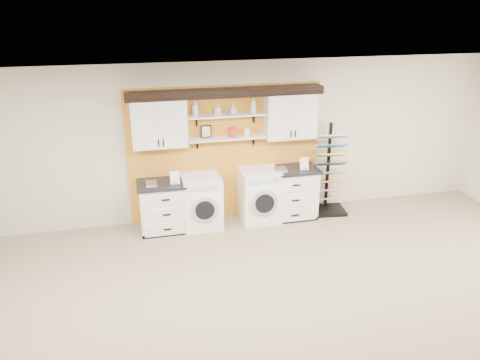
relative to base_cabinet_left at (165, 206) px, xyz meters
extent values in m
plane|color=white|center=(1.13, -3.64, 2.36)|extent=(10.00, 10.00, 0.00)
plane|color=beige|center=(1.13, 0.36, 0.96)|extent=(10.00, 0.00, 10.00)
cube|color=orange|center=(1.13, 0.32, 0.76)|extent=(3.40, 0.07, 2.40)
cube|color=white|center=(0.00, 0.16, 1.44)|extent=(0.90, 0.34, 0.84)
cube|color=white|center=(-0.22, -0.02, 1.44)|extent=(0.42, 0.01, 0.78)
cube|color=white|center=(0.22, -0.02, 1.44)|extent=(0.42, 0.01, 0.78)
cube|color=white|center=(2.26, 0.16, 1.44)|extent=(0.90, 0.34, 0.84)
cube|color=white|center=(2.04, -0.02, 1.44)|extent=(0.42, 0.01, 0.78)
cube|color=white|center=(2.48, -0.02, 1.44)|extent=(0.42, 0.01, 0.78)
cube|color=white|center=(1.13, 0.16, 1.09)|extent=(1.32, 0.28, 0.03)
cube|color=white|center=(1.13, 0.16, 1.49)|extent=(1.32, 0.28, 0.03)
cube|color=black|center=(1.13, 0.18, 1.89)|extent=(3.30, 0.40, 0.10)
cube|color=black|center=(1.13, -0.01, 1.83)|extent=(3.30, 0.04, 0.04)
cube|color=black|center=(0.78, 0.21, 1.22)|extent=(0.18, 0.02, 0.22)
cube|color=beige|center=(0.78, 0.20, 1.22)|extent=(0.14, 0.01, 0.18)
cylinder|color=red|center=(1.23, 0.16, 1.19)|extent=(0.11, 0.11, 0.16)
cylinder|color=silver|center=(1.48, 0.16, 1.18)|extent=(0.10, 0.10, 0.14)
cube|color=white|center=(0.00, 0.01, -0.02)|extent=(0.84, 0.60, 0.84)
cube|color=black|center=(0.00, -0.26, -0.41)|extent=(0.84, 0.06, 0.07)
cube|color=black|center=(0.00, 0.01, 0.42)|extent=(0.89, 0.66, 0.04)
cube|color=white|center=(0.00, -0.30, 0.25)|extent=(0.76, 0.02, 0.23)
cube|color=white|center=(0.00, -0.30, -0.02)|extent=(0.76, 0.02, 0.23)
cube|color=white|center=(0.00, -0.30, -0.29)|extent=(0.76, 0.02, 0.23)
cube|color=white|center=(2.26, 0.01, 0.01)|extent=(0.90, 0.60, 0.90)
cube|color=black|center=(2.26, -0.26, -0.40)|extent=(0.90, 0.06, 0.07)
cube|color=black|center=(2.26, 0.01, 0.48)|extent=(0.96, 0.66, 0.04)
cube|color=white|center=(2.26, -0.30, 0.30)|extent=(0.82, 0.02, 0.25)
cube|color=white|center=(2.26, -0.30, 0.01)|extent=(0.82, 0.02, 0.25)
cube|color=white|center=(2.26, -0.30, -0.28)|extent=(0.82, 0.02, 0.25)
cube|color=white|center=(0.64, 0.01, 0.02)|extent=(0.66, 0.66, 0.92)
cube|color=silver|center=(0.64, -0.33, 0.42)|extent=(0.56, 0.02, 0.10)
cylinder|color=silver|center=(0.64, -0.33, 0.01)|extent=(0.47, 0.05, 0.47)
cylinder|color=black|center=(0.64, -0.35, 0.01)|extent=(0.33, 0.03, 0.33)
cube|color=white|center=(1.68, 0.01, 0.04)|extent=(0.68, 0.66, 0.96)
cube|color=silver|center=(1.68, -0.33, 0.45)|extent=(0.58, 0.02, 0.10)
cylinder|color=silver|center=(1.68, -0.33, 0.02)|extent=(0.48, 0.05, 0.48)
cylinder|color=black|center=(1.68, -0.35, 0.02)|extent=(0.34, 0.03, 0.34)
cube|color=black|center=(3.03, 0.01, -0.41)|extent=(0.66, 0.58, 0.06)
cube|color=black|center=(3.05, 0.19, 0.43)|extent=(0.06, 0.06, 1.63)
cube|color=olive|center=(3.03, 0.03, -0.18)|extent=(0.54, 0.34, 0.15)
cube|color=#CD5B9D|center=(3.03, 0.03, -0.01)|extent=(0.54, 0.34, 0.15)
cube|color=orange|center=(3.03, 0.03, 0.16)|extent=(0.54, 0.34, 0.15)
cube|color=#2BA058|center=(3.03, 0.03, 0.33)|extent=(0.54, 0.34, 0.15)
cube|color=black|center=(3.03, 0.03, 0.51)|extent=(0.54, 0.34, 0.15)
cube|color=yellow|center=(3.03, 0.03, 0.68)|extent=(0.54, 0.34, 0.15)
cube|color=#2E62A3|center=(3.03, 0.03, 0.85)|extent=(0.54, 0.34, 0.15)
cube|color=silver|center=(3.03, 0.03, 1.03)|extent=(0.54, 0.34, 0.15)
imported|color=silver|center=(0.60, 0.16, 1.63)|extent=(0.13, 0.13, 0.26)
imported|color=silver|center=(0.98, 0.16, 1.60)|extent=(0.12, 0.12, 0.18)
imported|color=silver|center=(1.25, 0.16, 1.58)|extent=(0.17, 0.17, 0.16)
imported|color=silver|center=(1.59, 0.16, 1.64)|extent=(0.14, 0.14, 0.28)
camera|label=1|loc=(-0.42, -7.39, 3.35)|focal=35.00mm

